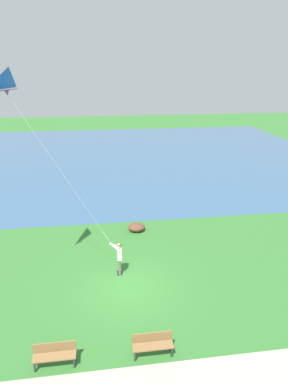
{
  "coord_description": "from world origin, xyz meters",
  "views": [
    {
      "loc": [
        13.24,
        -1.08,
        9.95
      ],
      "look_at": [
        -0.62,
        0.83,
        4.65
      ],
      "focal_mm": 30.99,
      "sensor_mm": 36.0,
      "label": 1
    }
  ],
  "objects_px": {
    "park_bench_near_walkway": "(54,353)",
    "lakeside_shrub": "(136,227)",
    "person_kite_flyer": "(119,256)",
    "flying_kite": "(11,82)",
    "park_bench_far_walkway": "(153,343)"
  },
  "relations": [
    {
      "from": "person_kite_flyer",
      "to": "park_bench_far_walkway",
      "type": "distance_m",
      "value": 5.36
    },
    {
      "from": "park_bench_near_walkway",
      "to": "lakeside_shrub",
      "type": "bearing_deg",
      "value": 157.63
    },
    {
      "from": "person_kite_flyer",
      "to": "lakeside_shrub",
      "type": "bearing_deg",
      "value": 162.85
    },
    {
      "from": "flying_kite",
      "to": "park_bench_near_walkway",
      "type": "bearing_deg",
      "value": 15.59
    },
    {
      "from": "park_bench_near_walkway",
      "to": "park_bench_far_walkway",
      "type": "relative_size",
      "value": 1.0
    },
    {
      "from": "park_bench_far_walkway",
      "to": "lakeside_shrub",
      "type": "distance_m",
      "value": 9.88
    },
    {
      "from": "person_kite_flyer",
      "to": "park_bench_far_walkway",
      "type": "bearing_deg",
      "value": 9.36
    },
    {
      "from": "flying_kite",
      "to": "park_bench_far_walkway",
      "type": "distance_m",
      "value": 11.38
    },
    {
      "from": "flying_kite",
      "to": "lakeside_shrub",
      "type": "xyz_separation_m",
      "value": [
        -4.71,
        5.48,
        -9.13
      ]
    },
    {
      "from": "park_bench_far_walkway",
      "to": "lakeside_shrub",
      "type": "xyz_separation_m",
      "value": [
        -9.86,
        0.55,
        -0.26
      ]
    },
    {
      "from": "person_kite_flyer",
      "to": "park_bench_near_walkway",
      "type": "relative_size",
      "value": 1.22
    },
    {
      "from": "person_kite_flyer",
      "to": "flying_kite",
      "type": "bearing_deg",
      "value": -88.37
    },
    {
      "from": "person_kite_flyer",
      "to": "park_bench_far_walkway",
      "type": "height_order",
      "value": "person_kite_flyer"
    },
    {
      "from": "lakeside_shrub",
      "to": "flying_kite",
      "type": "bearing_deg",
      "value": -49.31
    },
    {
      "from": "park_bench_near_walkway",
      "to": "park_bench_far_walkway",
      "type": "bearing_deg",
      "value": 89.75
    }
  ]
}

